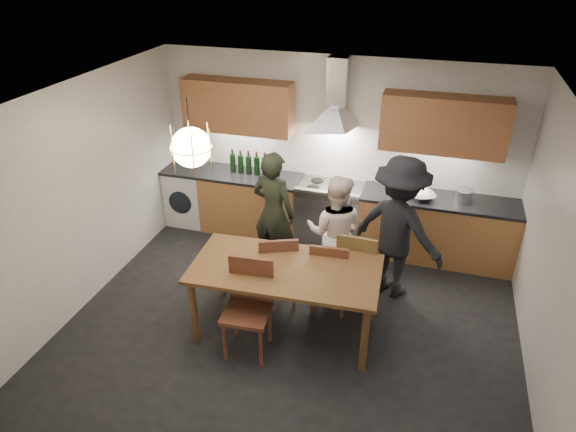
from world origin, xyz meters
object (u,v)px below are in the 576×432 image
(dining_table, at_px, (286,275))
(stock_pot, at_px, (464,196))
(chair_back_left, at_px, (278,267))
(person_right, at_px, (398,228))
(person_left, at_px, (274,213))
(mixing_bowl, at_px, (422,196))
(person_mid, at_px, (335,232))
(chair_front, at_px, (249,300))
(wine_bottles, at_px, (249,162))

(dining_table, height_order, stock_pot, stock_pot)
(dining_table, xyz_separation_m, chair_back_left, (-0.21, 0.38, -0.18))
(dining_table, height_order, person_right, person_right)
(person_left, bearing_deg, mixing_bowl, -141.57)
(person_mid, distance_m, mixing_bowl, 1.34)
(mixing_bowl, bearing_deg, person_right, -104.11)
(chair_back_left, relative_size, person_mid, 0.66)
(chair_back_left, distance_m, chair_front, 0.73)
(person_right, bearing_deg, chair_back_left, 53.74)
(person_mid, distance_m, stock_pot, 1.79)
(person_left, distance_m, wine_bottles, 1.15)
(person_right, height_order, mixing_bowl, person_right)
(person_right, distance_m, stock_pot, 1.21)
(dining_table, height_order, mixing_bowl, mixing_bowl)
(person_right, bearing_deg, person_left, 21.77)
(person_left, distance_m, mixing_bowl, 1.96)
(chair_back_left, xyz_separation_m, person_mid, (0.53, 0.66, 0.18))
(dining_table, distance_m, person_left, 1.28)
(wine_bottles, bearing_deg, dining_table, -60.39)
(chair_back_left, height_order, mixing_bowl, chair_back_left)
(chair_front, height_order, stock_pot, chair_front)
(person_right, bearing_deg, dining_table, 70.47)
(chair_back_left, height_order, stock_pot, stock_pot)
(person_right, height_order, stock_pot, person_right)
(person_mid, xyz_separation_m, stock_pot, (1.47, 1.00, 0.23))
(person_mid, xyz_separation_m, person_right, (0.74, 0.04, 0.15))
(chair_back_left, relative_size, chair_front, 0.94)
(person_right, xyz_separation_m, mixing_bowl, (0.22, 0.87, 0.04))
(person_mid, distance_m, person_right, 0.76)
(mixing_bowl, bearing_deg, chair_front, -124.56)
(person_mid, bearing_deg, person_left, -10.19)
(chair_back_left, xyz_separation_m, person_left, (-0.30, 0.79, 0.26))
(stock_pot, relative_size, wine_bottles, 0.37)
(person_right, bearing_deg, mixing_bowl, -79.16)
(chair_front, bearing_deg, person_left, 93.83)
(mixing_bowl, xyz_separation_m, stock_pot, (0.51, 0.09, 0.03))
(person_left, xyz_separation_m, wine_bottles, (-0.67, 0.90, 0.25))
(person_mid, distance_m, wine_bottles, 1.85)
(wine_bottles, bearing_deg, person_left, -53.57)
(chair_front, bearing_deg, dining_table, 44.41)
(stock_pot, bearing_deg, dining_table, -131.32)
(dining_table, xyz_separation_m, stock_pot, (1.79, 2.04, 0.23))
(dining_table, distance_m, chair_back_left, 0.47)
(person_mid, bearing_deg, person_right, -178.01)
(dining_table, bearing_deg, person_mid, 70.04)
(person_mid, height_order, stock_pot, person_mid)
(chair_front, relative_size, stock_pot, 4.94)
(chair_front, relative_size, person_right, 0.59)
(dining_table, height_order, person_mid, person_mid)
(chair_front, height_order, person_left, person_left)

